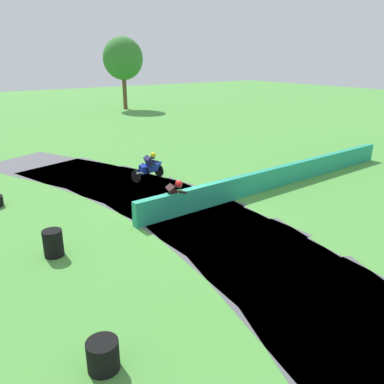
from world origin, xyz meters
name	(u,v)px	position (x,y,z in m)	size (l,w,h in m)	color
ground_plane	(187,212)	(0.00, 0.00, 0.00)	(120.00, 120.00, 0.00)	#4C933D
track_asphalt	(171,217)	(-0.75, -0.03, 0.00)	(7.91, 26.59, 0.01)	#515156
safety_barrier	(281,176)	(5.30, 0.20, 0.45)	(0.30, 15.09, 0.90)	#239375
motorcycle_lead_green	(175,198)	(-0.45, 0.12, 0.64)	(1.69, 0.83, 1.43)	black
motorcycle_chase_blue	(150,166)	(0.95, 4.41, 0.64)	(1.71, 1.00, 1.43)	black
tire_stack_near	(103,355)	(-5.70, -5.45, 0.30)	(0.61, 0.61, 0.60)	black
tire_stack_mid_a	(53,243)	(-5.09, -0.49, 0.40)	(0.57, 0.57, 0.80)	black
tree_far_right	(123,59)	(11.68, 28.65, 5.25)	(4.20, 4.20, 7.49)	brown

